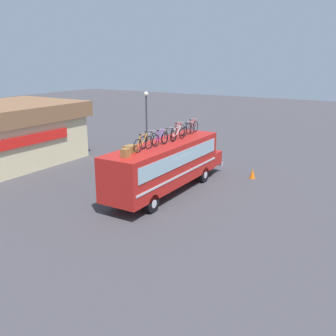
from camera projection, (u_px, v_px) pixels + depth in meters
The scene contains 14 objects.
ground_plane at pixel (164, 193), 23.23m from camera, with size 120.00×120.00×0.00m, color #423F44.
bus at pixel (166, 163), 22.94m from camera, with size 10.77×2.44×3.06m.
luggage_bag_1 at pixel (126, 153), 19.23m from camera, with size 0.47×0.32×0.42m, color olive.
luggage_bag_2 at pixel (130, 149), 20.16m from camera, with size 0.67×0.48×0.37m, color olive.
rooftop_bicycle_1 at pixel (143, 144), 20.46m from camera, with size 1.74×0.44×0.95m.
rooftop_bicycle_2 at pixel (148, 140), 21.29m from camera, with size 1.78×0.44×0.93m.
rooftop_bicycle_3 at pixel (160, 139), 21.78m from camera, with size 1.67×0.44×0.91m.
rooftop_bicycle_4 at pixel (169, 136), 22.44m from camera, with size 1.77×0.44×0.89m.
rooftop_bicycle_5 at pixel (178, 134), 23.11m from camera, with size 1.72×0.44×0.88m.
rooftop_bicycle_6 at pixel (178, 131), 23.99m from camera, with size 1.68×0.44×0.95m.
rooftop_bicycle_7 at pixel (188, 130), 24.59m from camera, with size 1.75×0.44×0.87m.
rooftop_bicycle_8 at pixel (192, 127), 25.32m from camera, with size 1.68×0.44×0.95m.
traffic_cone at pixel (252, 174), 25.98m from camera, with size 0.40×0.40×0.67m, color orange.
street_lamp at pixel (146, 115), 31.56m from camera, with size 0.37×0.37×5.23m.
Camera 1 is at (-18.60, -11.61, 7.82)m, focal length 41.30 mm.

